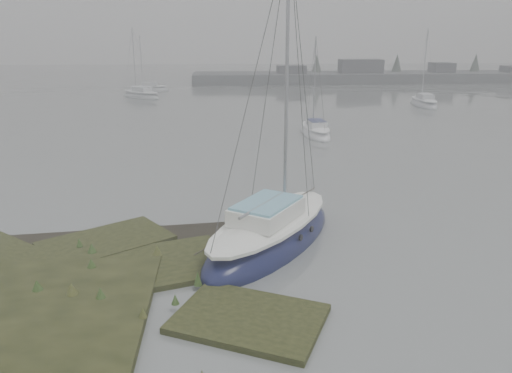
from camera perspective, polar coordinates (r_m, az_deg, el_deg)
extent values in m
plane|color=slate|center=(41.72, -3.86, 7.69)|extent=(160.00, 160.00, 0.00)
cube|color=#4C4F51|center=(77.92, 15.93, 11.87)|extent=(60.00, 8.00, 1.60)
cube|color=#424247|center=(73.07, 4.06, 12.79)|extent=(4.00, 3.00, 2.20)
cube|color=#424247|center=(75.07, 11.84, 12.90)|extent=(6.00, 3.00, 3.00)
cube|color=#424247|center=(79.15, 20.42, 12.22)|extent=(3.00, 3.00, 2.50)
cone|color=#384238|center=(75.63, 6.94, 13.46)|extent=(2.00, 2.00, 3.50)
cone|color=#384238|center=(78.75, 15.78, 13.10)|extent=(2.00, 2.00, 3.50)
cone|color=#384238|center=(83.50, 23.75, 12.51)|extent=(2.00, 2.00, 3.50)
ellipsoid|color=#12163C|center=(16.73, 1.74, -6.25)|extent=(6.12, 7.43, 1.78)
ellipsoid|color=white|center=(16.46, 1.77, -3.97)|extent=(5.19, 6.38, 0.50)
cube|color=white|center=(16.05, 1.24, -2.85)|extent=(2.72, 2.97, 0.52)
cube|color=#73B0C7|center=(15.95, 1.25, -1.85)|extent=(2.51, 2.73, 0.08)
cylinder|color=#939399|center=(16.26, 3.54, 12.30)|extent=(0.12, 0.12, 8.39)
cylinder|color=#939399|center=(15.78, 0.88, -2.07)|extent=(1.73, 2.48, 0.09)
ellipsoid|color=white|center=(35.06, 6.78, 5.97)|extent=(2.03, 5.16, 1.23)
ellipsoid|color=white|center=(34.97, 6.81, 6.76)|extent=(1.65, 4.49, 0.35)
cube|color=white|center=(34.71, 6.91, 7.19)|extent=(1.21, 1.81, 0.36)
cube|color=#181D4C|center=(34.68, 6.93, 7.51)|extent=(1.13, 1.66, 0.06)
cylinder|color=#939399|center=(35.18, 6.71, 11.98)|extent=(0.08, 0.08, 5.77)
cylinder|color=#939399|center=(34.54, 6.99, 7.47)|extent=(0.22, 2.02, 0.06)
ellipsoid|color=#A2A8AB|center=(57.29, -13.01, 9.93)|extent=(5.44, 5.20, 1.38)
ellipsoid|color=silver|center=(57.23, -13.05, 10.48)|extent=(4.65, 4.43, 0.39)
cube|color=silver|center=(57.01, -12.92, 10.81)|extent=(2.25, 2.21, 0.40)
cube|color=#B3B9BE|center=(56.98, -12.93, 11.04)|extent=(2.08, 2.04, 0.06)
cylinder|color=#939399|center=(57.53, -13.76, 13.99)|extent=(0.09, 0.09, 6.48)
cylinder|color=#939399|center=(56.86, -12.83, 11.03)|extent=(1.72, 1.58, 0.07)
ellipsoid|color=silver|center=(52.08, 18.59, 8.82)|extent=(2.01, 5.61, 1.35)
ellipsoid|color=white|center=(52.02, 18.65, 9.41)|extent=(1.62, 4.88, 0.38)
cube|color=white|center=(51.76, 18.77, 9.73)|extent=(1.25, 1.94, 0.40)
cube|color=#AFB5BA|center=(51.73, 18.80, 9.98)|extent=(1.17, 1.78, 0.06)
cylinder|color=#939399|center=(52.39, 18.74, 13.25)|extent=(0.09, 0.09, 6.34)
cylinder|color=#939399|center=(51.58, 18.86, 9.95)|extent=(0.15, 2.22, 0.07)
ellipsoid|color=#B5BBC0|center=(64.03, -12.19, 10.68)|extent=(5.03, 1.68, 1.22)
ellipsoid|color=white|center=(63.98, -12.22, 11.11)|extent=(4.38, 1.34, 0.34)
cube|color=white|center=(63.92, -12.04, 11.39)|extent=(1.73, 1.09, 0.36)
cube|color=#ACB1B8|center=(63.90, -12.05, 11.57)|extent=(1.58, 1.01, 0.06)
cylinder|color=#939399|center=(63.85, -12.99, 13.87)|extent=(0.08, 0.08, 5.74)
cylinder|color=#939399|center=(63.88, -11.92, 11.58)|extent=(2.01, 0.08, 0.06)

